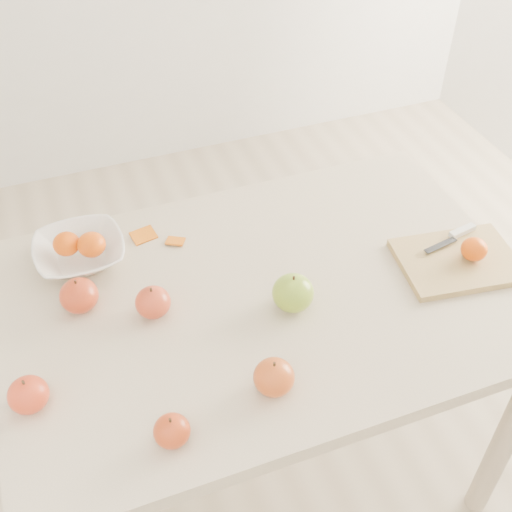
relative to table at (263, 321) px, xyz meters
name	(u,v)px	position (x,y,z in m)	size (l,w,h in m)	color
ground	(262,462)	(0.00, 0.00, -0.65)	(3.50, 3.50, 0.00)	#C6B293
table	(263,321)	(0.00, 0.00, 0.00)	(1.20, 0.80, 0.75)	beige
cutting_board	(457,261)	(0.47, -0.07, 0.11)	(0.28, 0.20, 0.02)	tan
board_tangerine	(474,249)	(0.50, -0.08, 0.14)	(0.06, 0.06, 0.05)	#E95F08
fruit_bowl	(80,252)	(-0.37, 0.26, 0.13)	(0.21, 0.21, 0.05)	white
bowl_tangerine_near	(66,244)	(-0.40, 0.27, 0.15)	(0.06, 0.06, 0.06)	#E85508
bowl_tangerine_far	(91,244)	(-0.34, 0.24, 0.15)	(0.07, 0.07, 0.06)	#D74A07
orange_peel_a	(144,237)	(-0.21, 0.29, 0.10)	(0.06, 0.04, 0.00)	#D3630E
orange_peel_b	(175,242)	(-0.14, 0.24, 0.10)	(0.04, 0.04, 0.00)	#C85E0E
paring_knife	(459,233)	(0.52, 0.00, 0.12)	(0.17, 0.06, 0.01)	white
apple_green	(293,293)	(0.04, -0.06, 0.14)	(0.09, 0.09, 0.08)	#598A18
apple_red_a	(79,296)	(-0.40, 0.10, 0.14)	(0.09, 0.09, 0.08)	maroon
apple_red_e	(274,377)	(-0.08, -0.25, 0.14)	(0.08, 0.08, 0.07)	maroon
apple_red_c	(172,431)	(-0.29, -0.30, 0.13)	(0.07, 0.07, 0.06)	maroon
apple_red_b	(153,302)	(-0.25, 0.02, 0.13)	(0.08, 0.08, 0.07)	#A40C16
apple_red_d	(28,395)	(-0.53, -0.13, 0.13)	(0.08, 0.08, 0.07)	#A41111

